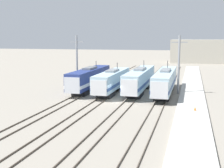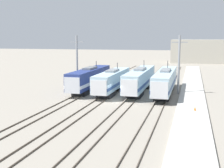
# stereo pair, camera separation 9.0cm
# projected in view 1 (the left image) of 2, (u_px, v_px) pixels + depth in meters

# --- Properties ---
(ground_plane) EXTENTS (400.00, 400.00, 0.00)m
(ground_plane) POSITION_uv_depth(u_px,v_px,m) (115.00, 101.00, 47.33)
(ground_plane) COLOR gray
(rail_pair_far_left) EXTENTS (1.51, 120.00, 0.15)m
(rail_pair_far_left) POSITION_uv_depth(u_px,v_px,m) (73.00, 99.00, 49.00)
(rail_pair_far_left) COLOR #4C4238
(rail_pair_far_left) RESTS_ON ground_plane
(rail_pair_center_left) EXTENTS (1.51, 120.00, 0.15)m
(rail_pair_center_left) POSITION_uv_depth(u_px,v_px,m) (101.00, 100.00, 47.88)
(rail_pair_center_left) COLOR #4C4238
(rail_pair_center_left) RESTS_ON ground_plane
(rail_pair_center_right) EXTENTS (1.51, 120.00, 0.15)m
(rail_pair_center_right) POSITION_uv_depth(u_px,v_px,m) (130.00, 101.00, 46.77)
(rail_pair_center_right) COLOR #4C4238
(rail_pair_center_right) RESTS_ON ground_plane
(rail_pair_far_right) EXTENTS (1.51, 120.00, 0.15)m
(rail_pair_far_right) POSITION_uv_depth(u_px,v_px,m) (160.00, 103.00, 45.65)
(rail_pair_far_right) COLOR #4C4238
(rail_pair_far_right) RESTS_ON ground_plane
(locomotive_far_left) EXTENTS (2.79, 17.61, 5.12)m
(locomotive_far_left) POSITION_uv_depth(u_px,v_px,m) (89.00, 79.00, 56.14)
(locomotive_far_left) COLOR black
(locomotive_far_left) RESTS_ON ground_plane
(locomotive_center_left) EXTENTS (2.77, 16.73, 5.00)m
(locomotive_center_left) POSITION_uv_depth(u_px,v_px,m) (112.00, 81.00, 53.95)
(locomotive_center_left) COLOR #232326
(locomotive_center_left) RESTS_ON ground_plane
(locomotive_center_right) EXTENTS (2.77, 19.80, 5.31)m
(locomotive_center_right) POSITION_uv_depth(u_px,v_px,m) (139.00, 80.00, 54.90)
(locomotive_center_right) COLOR #232326
(locomotive_center_right) RESTS_ON ground_plane
(locomotive_far_right) EXTENTS (2.75, 20.10, 5.38)m
(locomotive_far_right) POSITION_uv_depth(u_px,v_px,m) (165.00, 81.00, 53.01)
(locomotive_far_right) COLOR #232326
(locomotive_far_right) RESTS_ON ground_plane
(catenary_tower_left) EXTENTS (2.65, 0.37, 9.99)m
(catenary_tower_left) POSITION_uv_depth(u_px,v_px,m) (77.00, 62.00, 57.46)
(catenary_tower_left) COLOR gray
(catenary_tower_left) RESTS_ON ground_plane
(catenary_tower_right) EXTENTS (2.65, 0.37, 9.99)m
(catenary_tower_right) POSITION_uv_depth(u_px,v_px,m) (179.00, 64.00, 52.92)
(catenary_tower_right) COLOR gray
(catenary_tower_right) RESTS_ON ground_plane
(platform) EXTENTS (4.00, 120.00, 0.33)m
(platform) POSITION_uv_depth(u_px,v_px,m) (192.00, 104.00, 44.52)
(platform) COLOR #B7B5AD
(platform) RESTS_ON ground_plane
(traffic_cone) EXTENTS (0.28, 0.28, 0.52)m
(traffic_cone) POSITION_uv_depth(u_px,v_px,m) (195.00, 108.00, 39.78)
(traffic_cone) COLOR orange
(traffic_cone) RESTS_ON platform
(depot_building) EXTENTS (23.66, 12.75, 8.86)m
(depot_building) POSITION_uv_depth(u_px,v_px,m) (202.00, 51.00, 120.04)
(depot_building) COLOR #B2AD9E
(depot_building) RESTS_ON ground_plane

